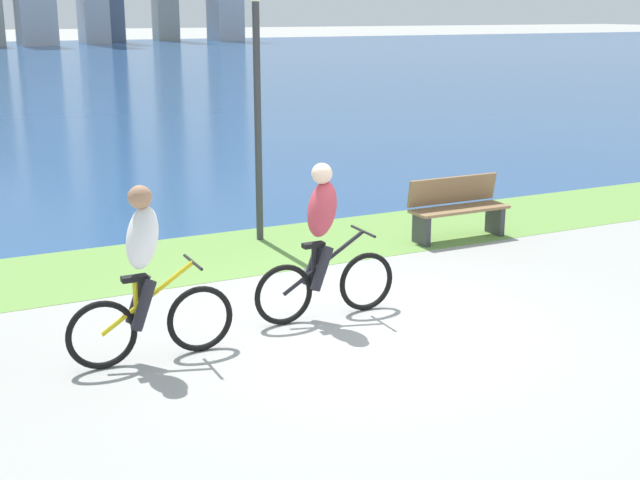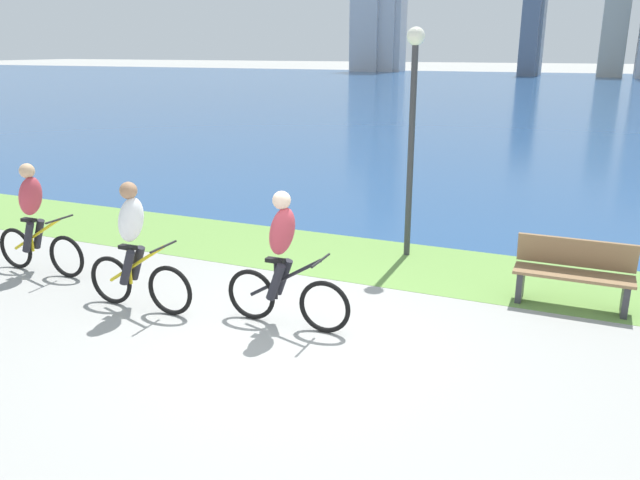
% 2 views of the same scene
% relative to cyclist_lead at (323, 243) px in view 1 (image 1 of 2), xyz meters
% --- Properties ---
extents(ground_plane, '(300.00, 300.00, 0.00)m').
position_rel_cyclist_lead_xyz_m(ground_plane, '(0.29, -0.42, -0.84)').
color(ground_plane, '#9E9E99').
extents(grass_strip_bayside, '(120.00, 2.21, 0.01)m').
position_rel_cyclist_lead_xyz_m(grass_strip_bayside, '(0.29, 2.81, -0.84)').
color(grass_strip_bayside, '#6B9947').
rests_on(grass_strip_bayside, ground).
extents(cyclist_lead, '(1.67, 0.52, 1.70)m').
position_rel_cyclist_lead_xyz_m(cyclist_lead, '(0.00, 0.00, 0.00)').
color(cyclist_lead, black).
rests_on(cyclist_lead, ground).
extents(cyclist_trailing, '(1.62, 0.52, 1.71)m').
position_rel_cyclist_lead_xyz_m(cyclist_trailing, '(-2.00, -0.30, 0.00)').
color(cyclist_trailing, black).
rests_on(cyclist_trailing, ground).
extents(bench_near_path, '(1.50, 0.47, 0.90)m').
position_rel_cyclist_lead_xyz_m(bench_near_path, '(3.23, 2.09, -0.39)').
color(bench_near_path, olive).
rests_on(bench_near_path, ground).
extents(lamppost_tall, '(0.28, 0.28, 3.62)m').
position_rel_cyclist_lead_xyz_m(lamppost_tall, '(0.63, 3.30, 1.55)').
color(lamppost_tall, '#38383D').
rests_on(lamppost_tall, ground).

